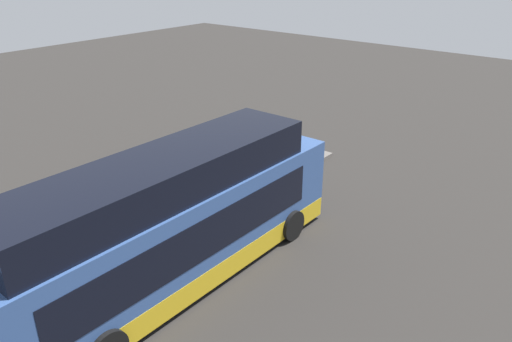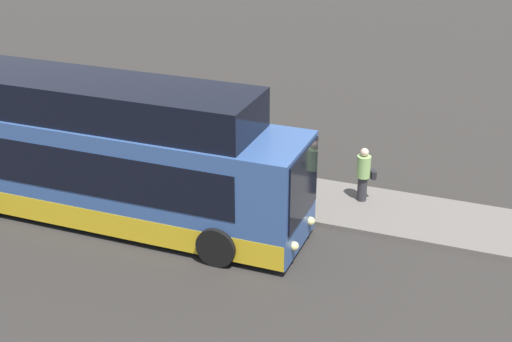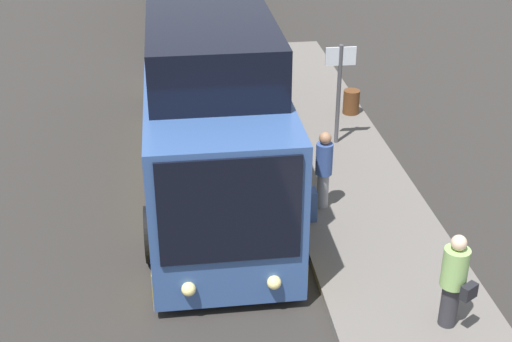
{
  "view_description": "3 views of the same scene",
  "coord_description": "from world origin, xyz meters",
  "px_view_note": "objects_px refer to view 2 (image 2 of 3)",
  "views": [
    {
      "loc": [
        -9.71,
        -9.71,
        9.19
      ],
      "look_at": [
        2.9,
        0.6,
        1.92
      ],
      "focal_mm": 35.0,
      "sensor_mm": 36.0,
      "label": 1
    },
    {
      "loc": [
        9.16,
        -15.57,
        9.88
      ],
      "look_at": [
        2.9,
        0.6,
        1.92
      ],
      "focal_mm": 50.0,
      "sensor_mm": 36.0,
      "label": 2
    },
    {
      "loc": [
        13.85,
        -0.81,
        7.68
      ],
      "look_at": [
        2.9,
        0.6,
        1.92
      ],
      "focal_mm": 50.0,
      "sensor_mm": 36.0,
      "label": 3
    }
  ],
  "objects_px": {
    "bus_lead": "(103,158)",
    "passenger_boarding": "(225,168)",
    "trash_bin": "(119,143)",
    "suitcase": "(234,193)",
    "passenger_waiting": "(364,173)",
    "sign_post": "(150,123)"
  },
  "relations": [
    {
      "from": "bus_lead",
      "to": "passenger_boarding",
      "type": "xyz_separation_m",
      "value": [
        2.76,
        2.2,
        -0.77
      ]
    },
    {
      "from": "trash_bin",
      "to": "passenger_boarding",
      "type": "bearing_deg",
      "value": -20.73
    },
    {
      "from": "suitcase",
      "to": "trash_bin",
      "type": "relative_size",
      "value": 1.37
    },
    {
      "from": "bus_lead",
      "to": "passenger_waiting",
      "type": "relative_size",
      "value": 6.97
    },
    {
      "from": "passenger_waiting",
      "to": "trash_bin",
      "type": "xyz_separation_m",
      "value": [
        -8.76,
        0.59,
        -0.57
      ]
    },
    {
      "from": "trash_bin",
      "to": "suitcase",
      "type": "bearing_deg",
      "value": -22.48
    },
    {
      "from": "passenger_boarding",
      "to": "sign_post",
      "type": "bearing_deg",
      "value": 107.61
    },
    {
      "from": "passenger_waiting",
      "to": "suitcase",
      "type": "bearing_deg",
      "value": -97.77
    },
    {
      "from": "passenger_waiting",
      "to": "trash_bin",
      "type": "height_order",
      "value": "passenger_waiting"
    },
    {
      "from": "passenger_waiting",
      "to": "sign_post",
      "type": "bearing_deg",
      "value": -120.18
    },
    {
      "from": "bus_lead",
      "to": "passenger_waiting",
      "type": "distance_m",
      "value": 7.59
    },
    {
      "from": "bus_lead",
      "to": "trash_bin",
      "type": "distance_m",
      "value": 4.71
    },
    {
      "from": "passenger_boarding",
      "to": "suitcase",
      "type": "relative_size",
      "value": 1.9
    },
    {
      "from": "suitcase",
      "to": "trash_bin",
      "type": "height_order",
      "value": "suitcase"
    },
    {
      "from": "bus_lead",
      "to": "passenger_waiting",
      "type": "xyz_separation_m",
      "value": [
        6.72,
        3.43,
        -0.8
      ]
    },
    {
      "from": "passenger_boarding",
      "to": "suitcase",
      "type": "distance_m",
      "value": 0.83
    },
    {
      "from": "suitcase",
      "to": "trash_bin",
      "type": "distance_m",
      "value": 5.68
    },
    {
      "from": "passenger_waiting",
      "to": "suitcase",
      "type": "relative_size",
      "value": 1.89
    },
    {
      "from": "suitcase",
      "to": "sign_post",
      "type": "xyz_separation_m",
      "value": [
        -3.48,
        1.36,
        1.25
      ]
    },
    {
      "from": "passenger_boarding",
      "to": "passenger_waiting",
      "type": "height_order",
      "value": "passenger_boarding"
    },
    {
      "from": "passenger_boarding",
      "to": "trash_bin",
      "type": "relative_size",
      "value": 2.6
    },
    {
      "from": "bus_lead",
      "to": "passenger_boarding",
      "type": "relative_size",
      "value": 6.94
    }
  ]
}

